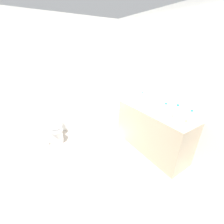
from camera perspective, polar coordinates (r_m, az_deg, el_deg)
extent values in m
plane|color=#9E9389|center=(2.82, -6.86, -19.14)|extent=(3.83, 3.83, 0.00)
cube|color=silver|center=(3.44, -18.75, 12.59)|extent=(3.23, 0.10, 2.57)
cube|color=silver|center=(3.01, 18.14, 11.00)|extent=(0.10, 3.13, 2.57)
cube|color=white|center=(3.63, -5.28, -2.30)|extent=(1.41, 0.68, 0.58)
cube|color=white|center=(3.52, -5.44, 1.30)|extent=(1.16, 0.49, 0.09)
cylinder|color=#B4B4B9|center=(3.75, 1.99, 4.26)|extent=(0.09, 0.03, 0.03)
cylinder|color=#B4B4B9|center=(3.61, -9.36, 8.63)|extent=(0.15, 0.03, 0.46)
cylinder|color=#B4B4B9|center=(3.52, -13.70, 7.23)|extent=(0.29, 0.03, 0.03)
cube|color=white|center=(3.22, -4.24, -1.24)|extent=(0.22, 0.03, 0.20)
cylinder|color=white|center=(3.35, -21.89, -8.95)|extent=(0.26, 0.26, 0.36)
ellipsoid|color=white|center=(3.22, -22.17, -6.64)|extent=(0.32, 0.39, 0.15)
ellipsoid|color=white|center=(3.17, -22.43, -5.27)|extent=(0.30, 0.37, 0.02)
cube|color=white|center=(3.34, -23.71, -2.76)|extent=(0.38, 0.18, 0.30)
cylinder|color=#B4B4B9|center=(3.27, -24.18, -0.33)|extent=(0.03, 0.03, 0.01)
cube|color=tan|center=(2.91, 16.16, -7.18)|extent=(0.55, 1.52, 0.90)
cylinder|color=white|center=(2.73, 15.71, 2.01)|extent=(0.34, 0.34, 0.06)
cylinder|color=silver|center=(2.89, 18.58, 2.80)|extent=(0.02, 0.02, 0.05)
cylinder|color=silver|center=(2.83, 17.90, 3.08)|extent=(0.12, 0.02, 0.02)
cylinder|color=silver|center=(2.86, 19.46, 2.22)|extent=(0.03, 0.03, 0.04)
cylinder|color=silver|center=(2.92, 17.67, 3.02)|extent=(0.03, 0.03, 0.04)
cylinder|color=silver|center=(2.58, 21.09, 1.19)|extent=(0.07, 0.07, 0.18)
cylinder|color=teal|center=(2.54, 21.43, 3.26)|extent=(0.04, 0.04, 0.02)
cylinder|color=silver|center=(2.93, 12.42, 5.67)|extent=(0.06, 0.06, 0.23)
cylinder|color=teal|center=(2.89, 12.65, 8.01)|extent=(0.03, 0.03, 0.02)
cylinder|color=silver|center=(2.39, 29.59, -2.01)|extent=(0.06, 0.06, 0.21)
cylinder|color=teal|center=(2.35, 30.18, 0.48)|extent=(0.03, 0.03, 0.02)
cylinder|color=silver|center=(2.45, 25.02, -0.14)|extent=(0.07, 0.07, 0.23)
cylinder|color=teal|center=(2.40, 25.57, 2.58)|extent=(0.04, 0.04, 0.02)
cylinder|color=white|center=(3.04, 9.99, 5.15)|extent=(0.06, 0.06, 0.08)
cylinder|color=white|center=(3.12, 9.30, 5.78)|extent=(0.07, 0.07, 0.09)
cylinder|color=white|center=(2.43, 26.88, -2.62)|extent=(0.08, 0.08, 0.08)
cylinder|color=white|center=(2.54, 22.90, -0.73)|extent=(0.06, 0.06, 0.08)
cube|color=white|center=(3.37, 0.79, -10.22)|extent=(0.61, 0.43, 0.01)
cylinder|color=white|center=(3.39, -25.53, -11.52)|extent=(0.11, 0.11, 0.14)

